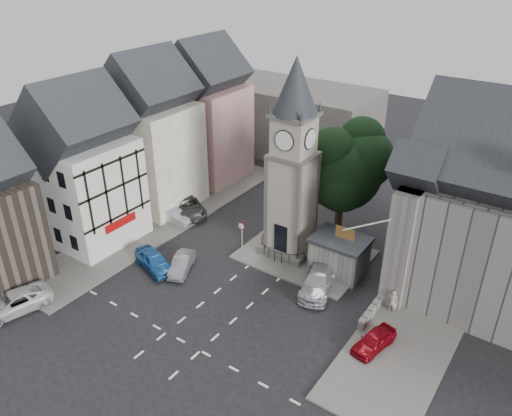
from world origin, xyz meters
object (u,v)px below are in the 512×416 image
Objects in this scene: pedestrian at (393,301)px; car_east_red at (374,341)px; stone_shelter at (339,255)px; clock_tower at (293,162)px; car_west_blue at (154,261)px.

car_east_red is at bearing 95.00° from pedestrian.
pedestrian reaches higher than car_east_red.
stone_shelter is at bearing -23.22° from pedestrian.
clock_tower reaches higher than pedestrian.
clock_tower is at bearing 159.51° from car_east_red.
pedestrian is (5.37, -2.30, -0.62)m from stone_shelter.
car_east_red is at bearing -48.11° from stone_shelter.
pedestrian is at bearing -23.19° from stone_shelter.
stone_shelter reaches higher than car_east_red.
stone_shelter is 0.99× the size of car_west_blue.
car_west_blue reaches higher than car_east_red.
stone_shelter reaches higher than pedestrian.
car_east_red is at bearing -33.16° from clock_tower.
clock_tower is at bearing 174.16° from stone_shelter.
car_west_blue is (-12.30, -8.06, -0.81)m from stone_shelter.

